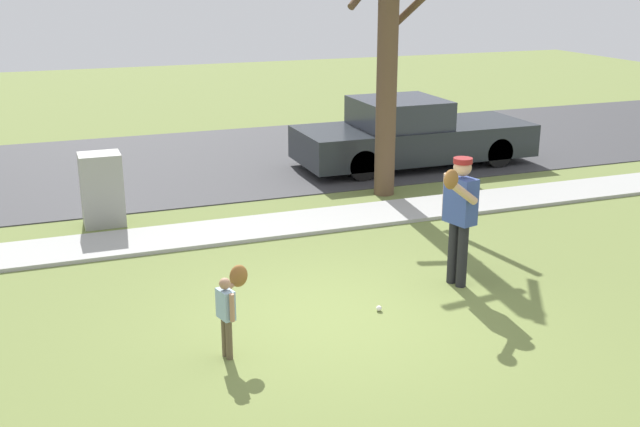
# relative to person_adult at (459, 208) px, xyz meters

# --- Properties ---
(ground_plane) EXTENTS (48.00, 48.00, 0.00)m
(ground_plane) POSITION_rel_person_adult_xyz_m (-1.94, 3.16, -1.11)
(ground_plane) COLOR olive
(sidewalk_strip) EXTENTS (36.00, 1.20, 0.06)m
(sidewalk_strip) POSITION_rel_person_adult_xyz_m (-1.94, 3.26, -1.08)
(sidewalk_strip) COLOR #A3A39E
(sidewalk_strip) RESTS_ON ground
(road_surface) EXTENTS (36.00, 6.80, 0.02)m
(road_surface) POSITION_rel_person_adult_xyz_m (-1.94, 8.26, -1.10)
(road_surface) COLOR #38383A
(road_surface) RESTS_ON ground
(person_adult) EXTENTS (0.69, 0.79, 1.79)m
(person_adult) POSITION_rel_person_adult_xyz_m (0.00, 0.00, 0.00)
(person_adult) COLOR black
(person_adult) RESTS_ON ground
(person_child) EXTENTS (0.42, 0.47, 1.00)m
(person_child) POSITION_rel_person_adult_xyz_m (-3.37, -0.86, -0.46)
(person_child) COLOR brown
(person_child) RESTS_ON ground
(baseball) EXTENTS (0.07, 0.07, 0.07)m
(baseball) POSITION_rel_person_adult_xyz_m (-1.33, -0.41, -1.08)
(baseball) COLOR white
(baseball) RESTS_ON ground
(utility_cabinet) EXTENTS (0.68, 0.55, 1.24)m
(utility_cabinet) POSITION_rel_person_adult_xyz_m (-4.24, 4.42, -0.49)
(utility_cabinet) COLOR gray
(utility_cabinet) RESTS_ON ground
(street_tree_near) EXTENTS (1.85, 1.88, 5.31)m
(street_tree_near) POSITION_rel_person_adult_xyz_m (1.02, 4.46, 1.71)
(street_tree_near) COLOR brown
(street_tree_near) RESTS_ON ground
(parked_pickup_dark) EXTENTS (5.20, 1.95, 1.48)m
(parked_pickup_dark) POSITION_rel_person_adult_xyz_m (2.54, 6.36, -0.44)
(parked_pickup_dark) COLOR #23282D
(parked_pickup_dark) RESTS_ON road_surface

